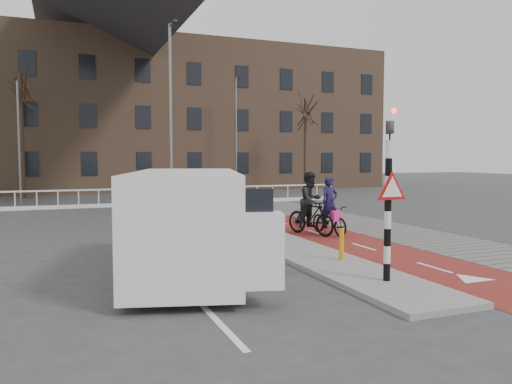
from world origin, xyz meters
name	(u,v)px	position (x,y,z in m)	size (l,w,h in m)	color
ground	(358,265)	(0.00, 0.00, 0.00)	(120.00, 120.00, 0.00)	#38383A
bike_lane	(262,217)	(1.50, 10.00, 0.01)	(2.50, 60.00, 0.01)	maroon
sidewalk	(318,214)	(4.30, 10.00, 0.01)	(3.00, 60.00, 0.01)	slate
curb_island	(269,239)	(-0.70, 4.00, 0.06)	(1.80, 16.00, 0.12)	gray
traffic_signal	(389,190)	(-0.60, -2.02, 1.99)	(0.80, 0.80, 3.68)	black
bollard	(342,244)	(-0.39, 0.14, 0.51)	(0.12, 0.12, 0.78)	orange
cyclist_near	(329,215)	(1.74, 4.47, 0.67)	(0.88, 1.96, 1.98)	black
cyclist_far	(311,209)	(1.08, 4.59, 0.90)	(1.27, 2.10, 2.15)	black
van	(186,222)	(-4.26, 0.27, 1.24)	(3.57, 5.85, 2.35)	white
railing	(99,202)	(-5.00, 17.00, 0.31)	(28.00, 0.10, 0.99)	silver
townhouse_row	(109,94)	(-3.00, 32.00, 7.81)	(46.00, 10.00, 15.90)	#7F6047
tree_mid	(22,136)	(-9.11, 25.18, 4.03)	(0.24, 0.24, 8.07)	#302015
tree_right	(305,146)	(10.42, 23.34, 3.51)	(0.25, 0.25, 7.01)	#302015
streetlight_near	(171,122)	(-2.31, 11.21, 4.18)	(0.12, 0.12, 8.37)	slate
streetlight_left	(19,142)	(-8.99, 20.73, 3.53)	(0.12, 0.12, 7.05)	slate
streetlight_right	(236,136)	(5.44, 24.95, 4.28)	(0.12, 0.12, 8.56)	slate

